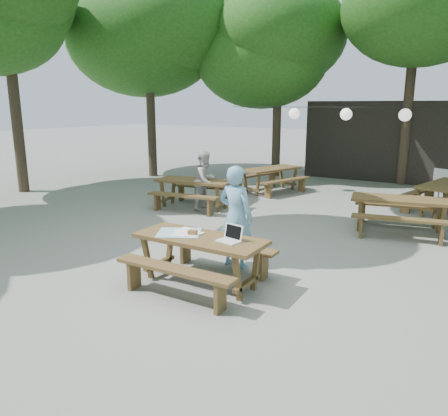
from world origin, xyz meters
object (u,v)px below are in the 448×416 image
at_px(main_picnic_table, 200,260).
at_px(second_person, 205,180).
at_px(woman, 236,217).
at_px(plastic_chair, 436,192).
at_px(picnic_table_nw, 194,193).

bearing_deg(main_picnic_table, second_person, 122.34).
height_order(woman, second_person, woman).
bearing_deg(plastic_chair, picnic_table_nw, -118.34).
relative_size(picnic_table_nw, woman, 1.22).
bearing_deg(second_person, main_picnic_table, -147.08).
xyz_separation_m(woman, second_person, (-2.70, 3.19, -0.10)).
height_order(picnic_table_nw, woman, woman).
height_order(main_picnic_table, second_person, second_person).
xyz_separation_m(picnic_table_nw, woman, (3.05, -3.18, 0.47)).
relative_size(main_picnic_table, woman, 1.16).
height_order(main_picnic_table, picnic_table_nw, same).
xyz_separation_m(woman, plastic_chair, (2.37, 7.41, -0.60)).
bearing_deg(main_picnic_table, woman, 85.46).
relative_size(main_picnic_table, plastic_chair, 2.22).
bearing_deg(picnic_table_nw, second_person, -7.13).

